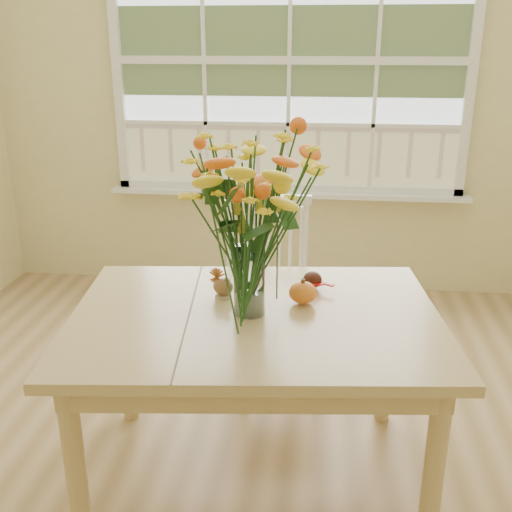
# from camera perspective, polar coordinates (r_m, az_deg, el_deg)

# --- Properties ---
(wall_back) EXTENTS (4.00, 0.02, 2.70)m
(wall_back) POSITION_cam_1_polar(r_m,az_deg,el_deg) (4.04, 3.17, 15.30)
(wall_back) COLOR beige
(wall_back) RESTS_ON floor
(window) EXTENTS (2.42, 0.12, 1.74)m
(window) POSITION_cam_1_polar(r_m,az_deg,el_deg) (3.99, 3.19, 17.85)
(window) COLOR silver
(window) RESTS_ON wall_back
(dining_table) EXTENTS (1.45, 1.11, 0.73)m
(dining_table) POSITION_cam_1_polar(r_m,az_deg,el_deg) (2.26, -0.06, -7.63)
(dining_table) COLOR tan
(dining_table) RESTS_ON floor
(windsor_chair) EXTENTS (0.54, 0.53, 0.93)m
(windsor_chair) POSITION_cam_1_polar(r_m,az_deg,el_deg) (2.98, 1.50, -2.84)
(windsor_chair) COLOR white
(windsor_chair) RESTS_ON floor
(flower_vase) EXTENTS (0.54, 0.54, 0.64)m
(flower_vase) POSITION_cam_1_polar(r_m,az_deg,el_deg) (2.09, -0.65, 4.16)
(flower_vase) COLOR white
(flower_vase) RESTS_ON dining_table
(pumpkin) EXTENTS (0.11, 0.11, 0.08)m
(pumpkin) POSITION_cam_1_polar(r_m,az_deg,el_deg) (2.29, 4.47, -3.58)
(pumpkin) COLOR #DA5C19
(pumpkin) RESTS_ON dining_table
(turkey_figurine) EXTENTS (0.10, 0.08, 0.10)m
(turkey_figurine) POSITION_cam_1_polar(r_m,az_deg,el_deg) (2.34, -3.15, -2.96)
(turkey_figurine) COLOR #CCB78C
(turkey_figurine) RESTS_ON dining_table
(dark_gourd) EXTENTS (0.13, 0.08, 0.07)m
(dark_gourd) POSITION_cam_1_polar(r_m,az_deg,el_deg) (2.43, 5.40, -2.34)
(dark_gourd) COLOR #38160F
(dark_gourd) RESTS_ON dining_table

